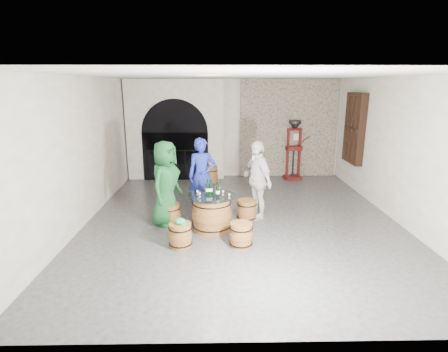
{
  "coord_description": "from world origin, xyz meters",
  "views": [
    {
      "loc": [
        -0.54,
        -7.56,
        3.02
      ],
      "look_at": [
        -0.41,
        -0.07,
        1.05
      ],
      "focal_mm": 28.0,
      "sensor_mm": 36.0,
      "label": 1
    }
  ],
  "objects_px": {
    "barrel_stool_far": "(204,205)",
    "side_barrel": "(210,176)",
    "wine_bottle_right": "(211,188)",
    "person_green": "(166,184)",
    "wine_bottle_left": "(208,188)",
    "barrel_stool_near_left": "(180,235)",
    "corking_press": "(294,146)",
    "person_blue": "(202,176)",
    "barrel_stool_near_right": "(241,235)",
    "barrel_table": "(212,213)",
    "barrel_stool_left": "(170,214)",
    "person_white": "(257,180)",
    "wine_bottle_center": "(218,191)",
    "barrel_stool_right": "(247,210)"
  },
  "relations": [
    {
      "from": "barrel_stool_far",
      "to": "side_barrel",
      "type": "height_order",
      "value": "side_barrel"
    },
    {
      "from": "barrel_stool_far",
      "to": "wine_bottle_right",
      "type": "height_order",
      "value": "wine_bottle_right"
    },
    {
      "from": "person_green",
      "to": "wine_bottle_left",
      "type": "xyz_separation_m",
      "value": [
        0.92,
        -0.3,
        -0.02
      ]
    },
    {
      "from": "barrel_stool_near_left",
      "to": "corking_press",
      "type": "relative_size",
      "value": 0.25
    },
    {
      "from": "barrel_stool_near_left",
      "to": "wine_bottle_right",
      "type": "relative_size",
      "value": 1.46
    },
    {
      "from": "person_blue",
      "to": "barrel_stool_near_right",
      "type": "bearing_deg",
      "value": -75.0
    },
    {
      "from": "barrel_table",
      "to": "barrel_stool_near_left",
      "type": "bearing_deg",
      "value": -126.96
    },
    {
      "from": "barrel_table",
      "to": "corking_press",
      "type": "xyz_separation_m",
      "value": [
        2.6,
        4.14,
        0.73
      ]
    },
    {
      "from": "barrel_stool_far",
      "to": "person_blue",
      "type": "relative_size",
      "value": 0.26
    },
    {
      "from": "corking_press",
      "to": "barrel_stool_left",
      "type": "bearing_deg",
      "value": -142.92
    },
    {
      "from": "barrel_stool_far",
      "to": "barrel_stool_left",
      "type": "bearing_deg",
      "value": -138.65
    },
    {
      "from": "person_white",
      "to": "corking_press",
      "type": "relative_size",
      "value": 0.94
    },
    {
      "from": "barrel_table",
      "to": "barrel_stool_near_left",
      "type": "distance_m",
      "value": 0.99
    },
    {
      "from": "wine_bottle_center",
      "to": "wine_bottle_right",
      "type": "distance_m",
      "value": 0.23
    },
    {
      "from": "barrel_stool_near_right",
      "to": "barrel_table",
      "type": "bearing_deg",
      "value": 125.84
    },
    {
      "from": "barrel_table",
      "to": "barrel_stool_near_left",
      "type": "relative_size",
      "value": 2.14
    },
    {
      "from": "barrel_stool_far",
      "to": "person_blue",
      "type": "height_order",
      "value": "person_blue"
    },
    {
      "from": "person_green",
      "to": "wine_bottle_right",
      "type": "xyz_separation_m",
      "value": [
        0.98,
        -0.29,
        -0.02
      ]
    },
    {
      "from": "side_barrel",
      "to": "person_green",
      "type": "bearing_deg",
      "value": -106.78
    },
    {
      "from": "barrel_table",
      "to": "wine_bottle_center",
      "type": "height_order",
      "value": "wine_bottle_center"
    },
    {
      "from": "barrel_stool_near_left",
      "to": "side_barrel",
      "type": "height_order",
      "value": "side_barrel"
    },
    {
      "from": "barrel_table",
      "to": "wine_bottle_left",
      "type": "bearing_deg",
      "value": 148.73
    },
    {
      "from": "barrel_stool_near_right",
      "to": "wine_bottle_left",
      "type": "relative_size",
      "value": 1.46
    },
    {
      "from": "person_green",
      "to": "wine_bottle_left",
      "type": "relative_size",
      "value": 5.76
    },
    {
      "from": "barrel_table",
      "to": "barrel_stool_near_right",
      "type": "height_order",
      "value": "barrel_table"
    },
    {
      "from": "barrel_stool_near_left",
      "to": "wine_bottle_left",
      "type": "distance_m",
      "value": 1.18
    },
    {
      "from": "barrel_stool_right",
      "to": "side_barrel",
      "type": "height_order",
      "value": "side_barrel"
    },
    {
      "from": "barrel_stool_left",
      "to": "barrel_stool_near_left",
      "type": "height_order",
      "value": "same"
    },
    {
      "from": "barrel_stool_right",
      "to": "person_green",
      "type": "xyz_separation_m",
      "value": [
        -1.79,
        -0.21,
        0.7
      ]
    },
    {
      "from": "person_white",
      "to": "side_barrel",
      "type": "relative_size",
      "value": 2.93
    },
    {
      "from": "barrel_table",
      "to": "wine_bottle_right",
      "type": "height_order",
      "value": "wine_bottle_right"
    },
    {
      "from": "wine_bottle_center",
      "to": "corking_press",
      "type": "xyz_separation_m",
      "value": [
        2.46,
        4.26,
        0.2
      ]
    },
    {
      "from": "barrel_stool_left",
      "to": "person_green",
      "type": "height_order",
      "value": "person_green"
    },
    {
      "from": "wine_bottle_left",
      "to": "wine_bottle_center",
      "type": "height_order",
      "value": "same"
    },
    {
      "from": "barrel_table",
      "to": "barrel_stool_near_left",
      "type": "xyz_separation_m",
      "value": [
        -0.59,
        -0.78,
        -0.15
      ]
    },
    {
      "from": "barrel_stool_left",
      "to": "barrel_stool_right",
      "type": "height_order",
      "value": "same"
    },
    {
      "from": "barrel_stool_near_right",
      "to": "person_white",
      "type": "xyz_separation_m",
      "value": [
        0.46,
        1.52,
        0.67
      ]
    },
    {
      "from": "wine_bottle_left",
      "to": "barrel_stool_left",
      "type": "bearing_deg",
      "value": 161.78
    },
    {
      "from": "barrel_stool_left",
      "to": "person_blue",
      "type": "distance_m",
      "value": 1.26
    },
    {
      "from": "barrel_stool_near_right",
      "to": "corking_press",
      "type": "xyz_separation_m",
      "value": [
        2.02,
        4.93,
        0.88
      ]
    },
    {
      "from": "person_green",
      "to": "wine_bottle_center",
      "type": "height_order",
      "value": "person_green"
    },
    {
      "from": "barrel_table",
      "to": "person_green",
      "type": "relative_size",
      "value": 0.54
    },
    {
      "from": "barrel_table",
      "to": "barrel_stool_far",
      "type": "distance_m",
      "value": 0.99
    },
    {
      "from": "barrel_stool_right",
      "to": "side_barrel",
      "type": "bearing_deg",
      "value": 107.64
    },
    {
      "from": "barrel_stool_right",
      "to": "person_white",
      "type": "distance_m",
      "value": 0.73
    },
    {
      "from": "barrel_stool_near_right",
      "to": "barrel_stool_left",
      "type": "bearing_deg",
      "value": 143.17
    },
    {
      "from": "wine_bottle_left",
      "to": "side_barrel",
      "type": "height_order",
      "value": "wine_bottle_left"
    },
    {
      "from": "barrel_stool_left",
      "to": "person_white",
      "type": "xyz_separation_m",
      "value": [
        1.95,
        0.41,
        0.67
      ]
    },
    {
      "from": "barrel_table",
      "to": "barrel_stool_far",
      "type": "relative_size",
      "value": 2.14
    },
    {
      "from": "person_green",
      "to": "person_white",
      "type": "xyz_separation_m",
      "value": [
        2.03,
        0.38,
        -0.03
      ]
    }
  ]
}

